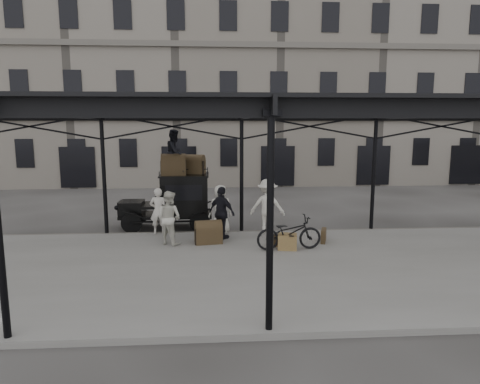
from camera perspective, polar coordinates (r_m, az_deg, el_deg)
The scene contains 18 objects.
ground at distance 14.32m, azimuth 0.77°, elevation -7.75°, with size 120.00×120.00×0.00m, color #383533.
platform at distance 12.40m, azimuth 1.51°, elevation -10.11°, with size 28.00×8.00×0.15m, color slate.
canopy at distance 11.99m, azimuth 1.47°, elevation 11.22°, with size 22.50×9.00×4.74m.
building_frontage at distance 31.80m, azimuth -1.84°, elevation 14.27°, with size 64.00×8.00×14.00m, color slate.
taxi at distance 17.17m, azimuth -8.41°, elevation -0.87°, with size 3.65×1.55×2.18m.
porter_left at distance 15.90m, azimuth -10.83°, elevation -2.49°, with size 0.62×0.41×1.70m, color beige.
porter_midleft at distance 14.48m, azimuth -9.42°, elevation -3.39°, with size 0.87×0.68×1.80m, color beige.
porter_centre at distance 15.77m, azimuth -2.61°, elevation -2.27°, with size 0.87×0.57×1.79m, color beige.
porter_official at distance 14.95m, azimuth -2.44°, elevation -2.79°, with size 1.08×0.45×1.84m, color black.
porter_right at distance 15.85m, azimuth 3.67°, elevation -1.85°, with size 1.28×0.74×1.99m, color silver.
bicycle at distance 13.82m, azimuth 6.55°, elevation -5.42°, with size 0.73×2.10×1.10m, color black.
porter_roof at distance 16.85m, azimuth -8.69°, elevation 5.28°, with size 0.85×0.66×1.75m, color black.
steamer_trunk_roof_near at distance 16.75m, azimuth -8.86°, elevation 3.43°, with size 0.94×0.57×0.69m, color #493722, non-canonical shape.
steamer_trunk_roof_far at distance 17.15m, azimuth -6.22°, elevation 3.52°, with size 0.86×0.53×0.63m, color #493722, non-canonical shape.
steamer_trunk_platform at distance 14.56m, azimuth -4.24°, elevation -5.54°, with size 0.89×0.54×0.65m, color #493722, non-canonical shape.
wicker_hamper at distance 13.91m, azimuth 6.34°, elevation -6.60°, with size 0.60×0.45×0.50m, color olive.
suitcase_upright at distance 14.93m, azimuth 11.08°, elevation -5.72°, with size 0.15×0.60×0.45m, color #493722.
suitcase_flat at distance 14.20m, azimuth 4.92°, elevation -6.46°, with size 0.60×0.15×0.40m, color #493722.
Camera 1 is at (-1.09, -13.65, 4.17)m, focal length 32.00 mm.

